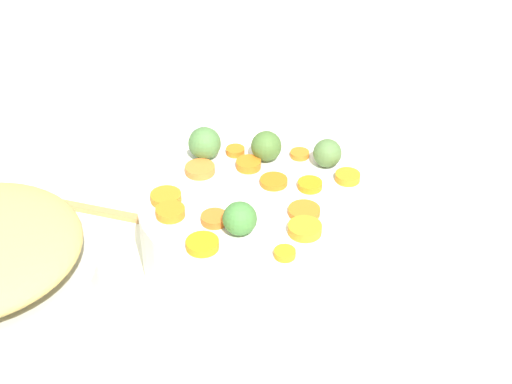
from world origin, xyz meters
name	(u,v)px	position (x,y,z in m)	size (l,w,h in m)	color
tabletop	(281,259)	(0.00, 0.00, 0.01)	(2.40, 2.40, 0.02)	white
serving_bowl_carrots	(256,231)	(0.03, -0.02, 0.07)	(0.29, 0.29, 0.10)	white
carrot_slice_0	(202,244)	(0.14, -0.02, 0.13)	(0.04, 0.04, 0.01)	orange
carrot_slice_1	(310,185)	(-0.02, 0.03, 0.13)	(0.03, 0.03, 0.01)	orange
carrot_slice_2	(235,151)	(-0.04, -0.10, 0.13)	(0.03, 0.03, 0.01)	orange
carrot_slice_3	(249,164)	(-0.02, -0.06, 0.13)	(0.03, 0.03, 0.01)	orange
carrot_slice_4	(200,169)	(0.02, -0.11, 0.13)	(0.04, 0.04, 0.01)	orange
carrot_slice_5	(285,253)	(0.11, 0.07, 0.13)	(0.02, 0.02, 0.01)	orange
carrot_slice_6	(304,211)	(0.03, 0.05, 0.13)	(0.04, 0.04, 0.01)	orange
carrot_slice_7	(214,219)	(0.10, -0.04, 0.13)	(0.03, 0.03, 0.01)	orange
carrot_slice_8	(348,177)	(-0.06, 0.06, 0.13)	(0.03, 0.03, 0.01)	orange
carrot_slice_9	(170,212)	(0.12, -0.09, 0.13)	(0.04, 0.04, 0.01)	orange
carrot_slice_10	(300,154)	(-0.08, -0.02, 0.13)	(0.03, 0.03, 0.01)	orange
carrot_slice_11	(305,229)	(0.06, 0.06, 0.13)	(0.04, 0.04, 0.01)	orange
carrot_slice_12	(274,181)	(-0.01, -0.02, 0.13)	(0.04, 0.04, 0.01)	orange
carrot_slice_13	(166,197)	(0.09, -0.11, 0.13)	(0.04, 0.04, 0.01)	orange
brussels_sprout_0	(266,146)	(-0.05, -0.06, 0.14)	(0.04, 0.04, 0.04)	#496E31
brussels_sprout_1	(205,143)	(-0.01, -0.13, 0.14)	(0.04, 0.04, 0.04)	#4D7A40
brussels_sprout_2	(327,153)	(-0.08, 0.02, 0.14)	(0.04, 0.04, 0.04)	#52753E
brussels_sprout_3	(237,217)	(0.10, 0.00, 0.14)	(0.04, 0.04, 0.04)	#427C39
wooden_spoon	(18,195)	(0.10, -0.39, 0.03)	(0.11, 0.30, 0.01)	#B47F4A
dish_towel	(186,103)	(-0.26, -0.35, 0.02)	(0.13, 0.14, 0.01)	#9FA4BA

